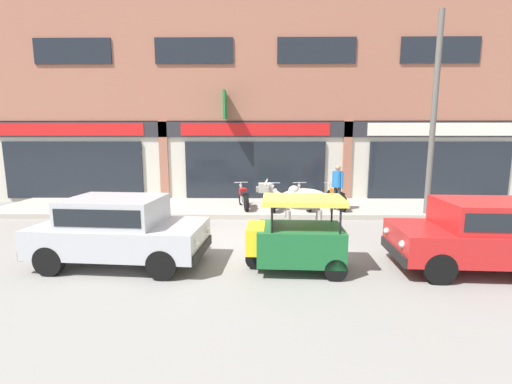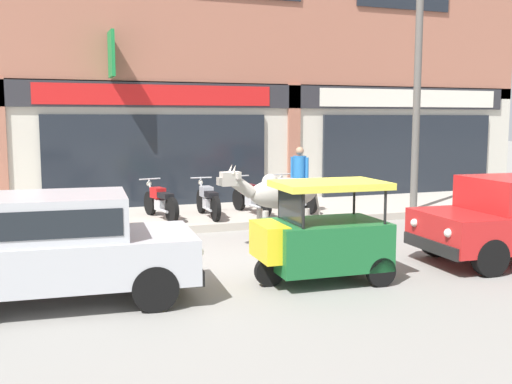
# 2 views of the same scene
# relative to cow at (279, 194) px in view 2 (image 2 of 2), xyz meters

# --- Properties ---
(ground_plane) EXTENTS (90.00, 90.00, 0.00)m
(ground_plane) POSITION_rel_cow_xyz_m (-1.33, -0.46, -1.01)
(ground_plane) COLOR gray
(sidewalk) EXTENTS (19.00, 3.25, 0.17)m
(sidewalk) POSITION_rel_cow_xyz_m (-1.33, 3.36, -0.92)
(sidewalk) COLOR #A8A093
(sidewalk) RESTS_ON ground
(shop_building) EXTENTS (23.00, 1.40, 10.23)m
(shop_building) POSITION_rel_cow_xyz_m (-1.33, 5.24, 3.92)
(shop_building) COLOR #9E604C
(shop_building) RESTS_ON ground
(cow) EXTENTS (2.15, 0.56, 1.61)m
(cow) POSITION_rel_cow_xyz_m (0.00, 0.00, 0.00)
(cow) COLOR #9E998E
(cow) RESTS_ON ground
(car_0) EXTENTS (3.71, 1.87, 1.46)m
(car_0) POSITION_rel_cow_xyz_m (-4.12, -2.32, -0.19)
(car_0) COLOR black
(car_0) RESTS_ON ground
(auto_rickshaw) EXTENTS (2.02, 1.24, 1.52)m
(auto_rickshaw) POSITION_rel_cow_xyz_m (-0.37, -2.60, -0.35)
(auto_rickshaw) COLOR black
(auto_rickshaw) RESTS_ON ground
(motorcycle_0) EXTENTS (0.62, 1.79, 0.88)m
(motorcycle_0) POSITION_rel_cow_xyz_m (-1.73, 2.89, -0.44)
(motorcycle_0) COLOR black
(motorcycle_0) RESTS_ON sidewalk
(motorcycle_1) EXTENTS (0.52, 1.81, 0.88)m
(motorcycle_1) POSITION_rel_cow_xyz_m (-0.64, 2.74, -0.44)
(motorcycle_1) COLOR black
(motorcycle_1) RESTS_ON sidewalk
(motorcycle_2) EXTENTS (0.54, 1.80, 0.88)m
(motorcycle_2) POSITION_rel_cow_xyz_m (0.46, 2.85, -0.44)
(motorcycle_2) COLOR black
(motorcycle_2) RESTS_ON sidewalk
(motorcycle_3) EXTENTS (0.54, 1.80, 0.88)m
(motorcycle_3) POSITION_rel_cow_xyz_m (1.65, 2.91, -0.44)
(motorcycle_3) COLOR black
(motorcycle_3) RESTS_ON sidewalk
(pedestrian) EXTENTS (0.32, 0.43, 1.60)m
(pedestrian) POSITION_rel_cow_xyz_m (1.60, 2.56, 0.15)
(pedestrian) COLOR #2D2D33
(pedestrian) RESTS_ON sidewalk
(utility_pole) EXTENTS (0.18, 0.18, 6.48)m
(utility_pole) POSITION_rel_cow_xyz_m (4.51, 2.04, 2.41)
(utility_pole) COLOR #595651
(utility_pole) RESTS_ON sidewalk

